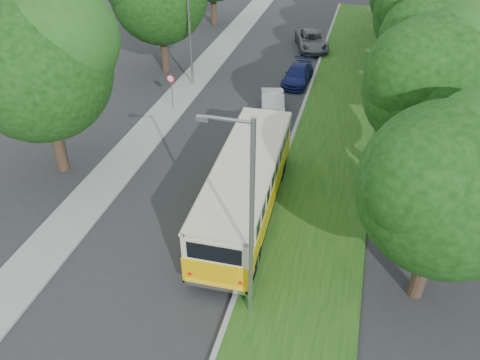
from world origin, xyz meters
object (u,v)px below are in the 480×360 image
(vintage_bus, at_px, (246,189))
(car_grey, at_px, (312,40))
(lamppost_far, at_px, (188,27))
(lamppost_near, at_px, (249,221))
(car_white, at_px, (273,105))
(car_blue, at_px, (298,74))
(car_silver, at_px, (255,144))

(vintage_bus, xyz_separation_m, car_grey, (-0.20, 22.83, -0.81))
(car_grey, bearing_deg, lamppost_far, -142.85)
(lamppost_near, bearing_deg, car_white, 98.64)
(vintage_bus, height_order, car_grey, vintage_bus)
(vintage_bus, bearing_deg, car_white, 93.17)
(car_blue, bearing_deg, car_silver, -90.24)
(car_blue, bearing_deg, lamppost_near, -82.12)
(lamppost_far, bearing_deg, lamppost_near, -64.29)
(car_silver, height_order, car_blue, car_silver)
(lamppost_far, xyz_separation_m, car_grey, (7.23, 9.68, -3.41))
(lamppost_near, bearing_deg, lamppost_far, 115.71)
(car_blue, relative_size, car_grey, 0.83)
(lamppost_near, height_order, lamppost_far, lamppost_near)
(car_blue, bearing_deg, car_white, -94.29)
(car_white, bearing_deg, car_blue, 68.12)
(lamppost_near, height_order, vintage_bus, lamppost_near)
(car_blue, distance_m, car_grey, 7.28)
(lamppost_near, height_order, car_grey, lamppost_near)
(lamppost_near, bearing_deg, car_grey, 93.41)
(vintage_bus, xyz_separation_m, car_white, (-0.89, 10.21, -0.85))
(vintage_bus, bearing_deg, lamppost_near, -76.36)
(car_white, bearing_deg, lamppost_near, -95.57)
(lamppost_far, relative_size, car_blue, 1.79)
(lamppost_near, xyz_separation_m, lamppost_far, (-8.91, 18.50, -0.25))
(lamppost_near, xyz_separation_m, car_grey, (-1.68, 28.18, -3.67))
(car_silver, distance_m, car_blue, 10.29)
(car_white, xyz_separation_m, car_grey, (0.69, 12.62, 0.04))
(lamppost_far, bearing_deg, car_white, -24.19)
(lamppost_far, distance_m, car_blue, 8.41)
(car_silver, height_order, car_grey, car_grey)
(vintage_bus, distance_m, car_blue, 15.58)
(vintage_bus, bearing_deg, lamppost_far, 117.67)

